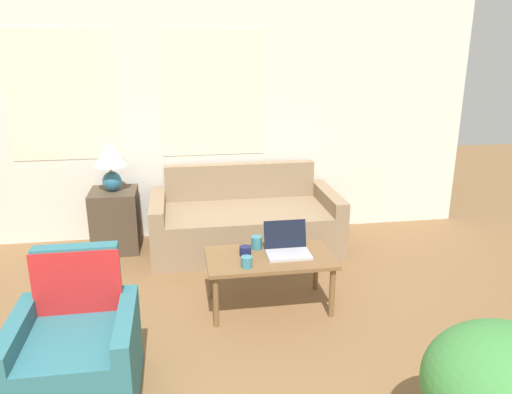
% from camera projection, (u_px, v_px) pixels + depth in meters
% --- Properties ---
extents(wall_back, '(6.99, 0.06, 2.60)m').
position_uv_depth(wall_back, '(150.00, 118.00, 5.19)').
color(wall_back, white).
rests_on(wall_back, ground_plane).
extents(couch, '(1.89, 0.92, 0.82)m').
position_uv_depth(couch, '(245.00, 223.00, 5.19)').
color(couch, '#937A5B').
rests_on(couch, ground_plane).
extents(armchair, '(0.71, 0.72, 0.87)m').
position_uv_depth(armchair, '(77.00, 354.00, 3.00)').
color(armchair, '#2D6B75').
rests_on(armchair, ground_plane).
extents(side_table, '(0.46, 0.46, 0.63)m').
position_uv_depth(side_table, '(116.00, 220.00, 5.11)').
color(side_table, '#4C3D2D').
rests_on(side_table, ground_plane).
extents(table_lamp, '(0.33, 0.33, 0.50)m').
position_uv_depth(table_lamp, '(110.00, 159.00, 4.92)').
color(table_lamp, teal).
rests_on(table_lamp, side_table).
extents(coffee_table, '(1.00, 0.56, 0.44)m').
position_uv_depth(coffee_table, '(270.00, 262.00, 3.96)').
color(coffee_table, brown).
rests_on(coffee_table, ground_plane).
extents(laptop, '(0.34, 0.29, 0.24)m').
position_uv_depth(laptop, '(287.00, 247.00, 3.99)').
color(laptop, '#B7B7BC').
rests_on(laptop, coffee_table).
extents(cup_navy, '(0.09, 0.09, 0.08)m').
position_uv_depth(cup_navy, '(245.00, 251.00, 3.95)').
color(cup_navy, '#191E4C').
rests_on(cup_navy, coffee_table).
extents(cup_yellow, '(0.09, 0.09, 0.08)m').
position_uv_depth(cup_yellow, '(247.00, 262.00, 3.74)').
color(cup_yellow, teal).
rests_on(cup_yellow, coffee_table).
extents(cup_white, '(0.09, 0.09, 0.11)m').
position_uv_depth(cup_white, '(257.00, 243.00, 4.07)').
color(cup_white, teal).
rests_on(cup_white, coffee_table).
extents(potted_plant, '(0.79, 0.79, 0.78)m').
position_uv_depth(potted_plant, '(506.00, 391.00, 2.39)').
color(potted_plant, '#996B42').
rests_on(potted_plant, ground_plane).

